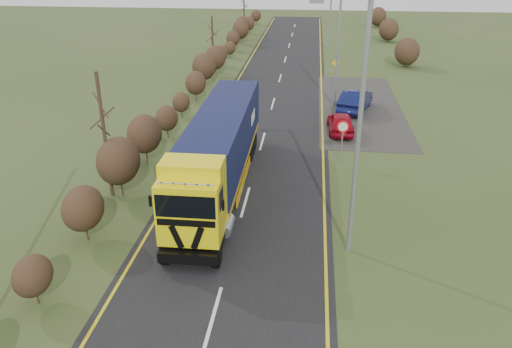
{
  "coord_description": "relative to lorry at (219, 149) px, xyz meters",
  "views": [
    {
      "loc": [
        2.83,
        -16.6,
        11.08
      ],
      "look_at": [
        0.6,
        3.17,
        1.88
      ],
      "focal_mm": 35.0,
      "sensor_mm": 36.0,
      "label": 1
    }
  ],
  "objects": [
    {
      "name": "hedgerow",
      "position": [
        -4.62,
        2.77,
        -0.59
      ],
      "size": [
        2.24,
        102.04,
        6.05
      ],
      "color": "#302015",
      "rests_on": "ground"
    },
    {
      "name": "car_blue_sedan",
      "position": [
        7.44,
        13.88,
        -1.44
      ],
      "size": [
        2.94,
        4.94,
        1.54
      ],
      "primitive_type": "imported",
      "rotation": [
        0.0,
        0.0,
        2.84
      ],
      "color": "#0B123F",
      "rests_on": "ground"
    },
    {
      "name": "car_red_hatchback",
      "position": [
        6.2,
        9.13,
        -1.55
      ],
      "size": [
        1.72,
        3.93,
        1.32
      ],
      "primitive_type": "imported",
      "rotation": [
        0.0,
        0.0,
        3.18
      ],
      "color": "#9E0718",
      "rests_on": "ground"
    },
    {
      "name": "streetlight_far",
      "position": [
        5.87,
        37.03,
        2.66
      ],
      "size": [
        1.88,
        0.18,
        8.85
      ],
      "color": "gray",
      "rests_on": "ground"
    },
    {
      "name": "lorry",
      "position": [
        0.0,
        0.0,
        0.0
      ],
      "size": [
        2.73,
        13.99,
        3.9
      ],
      "rotation": [
        0.0,
        0.0,
        0.01
      ],
      "color": "black",
      "rests_on": "ground"
    },
    {
      "name": "warning_board",
      "position": [
        6.3,
        23.2,
        -1.14
      ],
      "size": [
        0.68,
        0.11,
        1.78
      ],
      "color": "gray",
      "rests_on": "ground"
    },
    {
      "name": "streetlight_near",
      "position": [
        5.85,
        -4.69,
        3.14
      ],
      "size": [
        2.05,
        0.19,
        9.68
      ],
      "color": "gray",
      "rests_on": "ground"
    },
    {
      "name": "ground",
      "position": [
        1.38,
        -5.12,
        -2.21
      ],
      "size": [
        160.0,
        160.0,
        0.0
      ],
      "primitive_type": "plane",
      "color": "#34431C",
      "rests_on": "ground"
    },
    {
      "name": "lane_markings",
      "position": [
        1.38,
        4.57,
        -2.18
      ],
      "size": [
        7.52,
        116.0,
        0.01
      ],
      "color": "gold",
      "rests_on": "road"
    },
    {
      "name": "streetlight_mid",
      "position": [
        5.85,
        14.87,
        3.12
      ],
      "size": [
        2.04,
        0.19,
        9.64
      ],
      "color": "gray",
      "rests_on": "ground"
    },
    {
      "name": "speed_sign",
      "position": [
        6.02,
        4.1,
        -0.47
      ],
      "size": [
        0.68,
        0.1,
        2.47
      ],
      "color": "gray",
      "rests_on": "ground"
    },
    {
      "name": "road",
      "position": [
        1.38,
        4.88,
        -2.2
      ],
      "size": [
        8.0,
        120.0,
        0.02
      ],
      "primitive_type": "cube",
      "color": "black",
      "rests_on": "ground"
    },
    {
      "name": "layby",
      "position": [
        7.88,
        14.88,
        -2.2
      ],
      "size": [
        6.0,
        18.0,
        0.02
      ],
      "primitive_type": "cube",
      "color": "#2B2926",
      "rests_on": "ground"
    }
  ]
}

